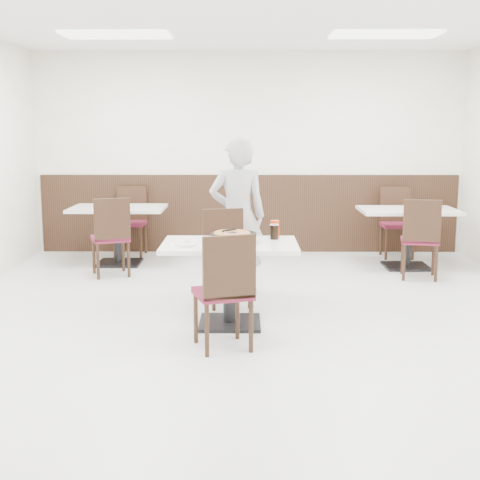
{
  "coord_description": "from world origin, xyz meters",
  "views": [
    {
      "loc": [
        -0.06,
        -5.94,
        1.77
      ],
      "look_at": [
        -0.1,
        -0.3,
        0.81
      ],
      "focal_mm": 50.0,
      "sensor_mm": 36.0,
      "label": 1
    }
  ],
  "objects_px": {
    "bg_chair_left_far": "(130,222)",
    "bg_chair_right_near": "(420,238)",
    "pizza": "(232,236)",
    "red_cup": "(275,229)",
    "bg_table_left": "(119,236)",
    "bg_chair_left_near": "(110,236)",
    "pizza_pan": "(234,238)",
    "chair_far": "(227,258)",
    "cola_glass": "(274,232)",
    "bg_chair_right_far": "(397,223)",
    "main_table": "(230,284)",
    "side_plate": "(185,244)",
    "diner_person": "(238,216)",
    "chair_near": "(223,290)",
    "bg_table_right": "(407,238)"
  },
  "relations": [
    {
      "from": "pizza_pan",
      "to": "red_cup",
      "type": "distance_m",
      "value": 0.47
    },
    {
      "from": "pizza_pan",
      "to": "pizza",
      "type": "height_order",
      "value": "pizza"
    },
    {
      "from": "red_cup",
      "to": "bg_chair_left_near",
      "type": "xyz_separation_m",
      "value": [
        -1.89,
        1.73,
        -0.35
      ]
    },
    {
      "from": "main_table",
      "to": "cola_glass",
      "type": "height_order",
      "value": "cola_glass"
    },
    {
      "from": "chair_near",
      "to": "bg_table_left",
      "type": "distance_m",
      "value": 3.64
    },
    {
      "from": "pizza_pan",
      "to": "chair_far",
      "type": "bearing_deg",
      "value": 96.28
    },
    {
      "from": "chair_far",
      "to": "red_cup",
      "type": "relative_size",
      "value": 5.94
    },
    {
      "from": "bg_chair_left_near",
      "to": "bg_chair_right_far",
      "type": "relative_size",
      "value": 1.0
    },
    {
      "from": "main_table",
      "to": "pizza",
      "type": "relative_size",
      "value": 3.69
    },
    {
      "from": "main_table",
      "to": "chair_far",
      "type": "height_order",
      "value": "chair_far"
    },
    {
      "from": "bg_chair_right_near",
      "to": "bg_chair_left_near",
      "type": "bearing_deg",
      "value": -171.59
    },
    {
      "from": "bg_chair_left_near",
      "to": "bg_table_right",
      "type": "bearing_deg",
      "value": -12.79
    },
    {
      "from": "cola_glass",
      "to": "bg_table_left",
      "type": "xyz_separation_m",
      "value": [
        -1.9,
        2.49,
        -0.44
      ]
    },
    {
      "from": "bg_table_left",
      "to": "bg_chair_left_near",
      "type": "relative_size",
      "value": 1.26
    },
    {
      "from": "pizza",
      "to": "bg_chair_left_near",
      "type": "height_order",
      "value": "bg_chair_left_near"
    },
    {
      "from": "pizza_pan",
      "to": "side_plate",
      "type": "distance_m",
      "value": 0.44
    },
    {
      "from": "red_cup",
      "to": "bg_table_right",
      "type": "bearing_deg",
      "value": 51.21
    },
    {
      "from": "bg_table_left",
      "to": "bg_chair_right_near",
      "type": "bearing_deg",
      "value": -12.05
    },
    {
      "from": "cola_glass",
      "to": "diner_person",
      "type": "distance_m",
      "value": 1.06
    },
    {
      "from": "pizza_pan",
      "to": "bg_chair_right_far",
      "type": "bearing_deg",
      "value": 55.39
    },
    {
      "from": "side_plate",
      "to": "bg_table_left",
      "type": "relative_size",
      "value": 0.16
    },
    {
      "from": "cola_glass",
      "to": "bg_table_right",
      "type": "distance_m",
      "value": 2.95
    },
    {
      "from": "pizza",
      "to": "bg_chair_left_near",
      "type": "bearing_deg",
      "value": 126.83
    },
    {
      "from": "chair_far",
      "to": "cola_glass",
      "type": "xyz_separation_m",
      "value": [
        0.44,
        -0.48,
        0.34
      ]
    },
    {
      "from": "pizza",
      "to": "bg_chair_right_far",
      "type": "relative_size",
      "value": 0.34
    },
    {
      "from": "bg_chair_right_near",
      "to": "bg_chair_right_far",
      "type": "height_order",
      "value": "same"
    },
    {
      "from": "main_table",
      "to": "pizza",
      "type": "xyz_separation_m",
      "value": [
        0.02,
        0.03,
        0.44
      ]
    },
    {
      "from": "bg_table_left",
      "to": "diner_person",
      "type": "bearing_deg",
      "value": -43.65
    },
    {
      "from": "pizza_pan",
      "to": "pizza",
      "type": "bearing_deg",
      "value": 128.87
    },
    {
      "from": "chair_near",
      "to": "bg_table_left",
      "type": "relative_size",
      "value": 0.79
    },
    {
      "from": "chair_far",
      "to": "side_plate",
      "type": "bearing_deg",
      "value": 51.9
    },
    {
      "from": "red_cup",
      "to": "bg_table_left",
      "type": "bearing_deg",
      "value": 128.58
    },
    {
      "from": "chair_near",
      "to": "bg_table_left",
      "type": "bearing_deg",
      "value": 95.68
    },
    {
      "from": "cola_glass",
      "to": "bg_chair_left_far",
      "type": "height_order",
      "value": "bg_chair_left_far"
    },
    {
      "from": "cola_glass",
      "to": "bg_chair_left_far",
      "type": "bearing_deg",
      "value": 121.04
    },
    {
      "from": "pizza_pan",
      "to": "pizza",
      "type": "xyz_separation_m",
      "value": [
        -0.01,
        0.02,
        0.02
      ]
    },
    {
      "from": "bg_chair_left_near",
      "to": "bg_chair_right_near",
      "type": "bearing_deg",
      "value": -22.09
    },
    {
      "from": "main_table",
      "to": "diner_person",
      "type": "bearing_deg",
      "value": 87.27
    },
    {
      "from": "pizza_pan",
      "to": "cola_glass",
      "type": "height_order",
      "value": "cola_glass"
    },
    {
      "from": "main_table",
      "to": "bg_table_left",
      "type": "bearing_deg",
      "value": 119.15
    },
    {
      "from": "main_table",
      "to": "bg_chair_right_far",
      "type": "bearing_deg",
      "value": 55.04
    },
    {
      "from": "chair_far",
      "to": "bg_chair_left_far",
      "type": "xyz_separation_m",
      "value": [
        -1.42,
        2.62,
        0.0
      ]
    },
    {
      "from": "bg_chair_left_far",
      "to": "main_table",
      "type": "bearing_deg",
      "value": 115.92
    },
    {
      "from": "cola_glass",
      "to": "bg_chair_left_near",
      "type": "bearing_deg",
      "value": 135.83
    },
    {
      "from": "chair_far",
      "to": "bg_table_right",
      "type": "height_order",
      "value": "chair_far"
    },
    {
      "from": "chair_near",
      "to": "bg_chair_right_far",
      "type": "bearing_deg",
      "value": 41.42
    },
    {
      "from": "bg_chair_left_far",
      "to": "bg_chair_right_near",
      "type": "xyz_separation_m",
      "value": [
        3.65,
        -1.39,
        0.0
      ]
    },
    {
      "from": "bg_table_left",
      "to": "bg_chair_right_far",
      "type": "height_order",
      "value": "bg_chair_right_far"
    },
    {
      "from": "pizza",
      "to": "bg_table_left",
      "type": "xyz_separation_m",
      "value": [
        -1.52,
        2.66,
        -0.44
      ]
    },
    {
      "from": "pizza",
      "to": "red_cup",
      "type": "distance_m",
      "value": 0.47
    }
  ]
}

